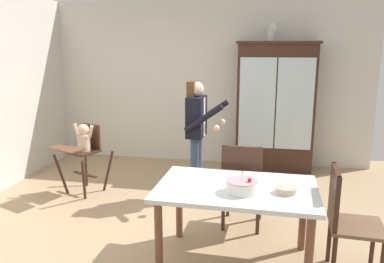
{
  "coord_description": "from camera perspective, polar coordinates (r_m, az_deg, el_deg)",
  "views": [
    {
      "loc": [
        0.87,
        -3.73,
        1.97
      ],
      "look_at": [
        0.07,
        0.7,
        0.95
      ],
      "focal_mm": 35.73,
      "sensor_mm": 36.0,
      "label": 1
    }
  ],
  "objects": [
    {
      "name": "wall_back",
      "position": [
        6.45,
        2.44,
        7.24
      ],
      "size": [
        5.32,
        0.06,
        2.7
      ],
      "primitive_type": "cube",
      "color": "beige",
      "rests_on": "ground_plane"
    },
    {
      "name": "ceramic_vase",
      "position": [
        6.1,
        11.75,
        14.2
      ],
      "size": [
        0.13,
        0.13,
        0.27
      ],
      "color": "#B2B7B2",
      "rests_on": "china_cabinet"
    },
    {
      "name": "dining_chair_right_end",
      "position": [
        3.57,
        21.85,
        -11.52
      ],
      "size": [
        0.47,
        0.47,
        0.96
      ],
      "rotation": [
        0.0,
        0.0,
        1.5
      ],
      "color": "#382116",
      "rests_on": "ground_plane"
    },
    {
      "name": "high_chair_with_toddler",
      "position": [
        5.32,
        -15.9,
        -2.06
      ],
      "size": [
        0.75,
        0.82,
        0.95
      ],
      "rotation": [
        0.0,
        0.0,
        -0.39
      ],
      "color": "#382116",
      "rests_on": "ground_plane"
    },
    {
      "name": "adult_person",
      "position": [
        4.89,
        0.74,
        0.95
      ],
      "size": [
        0.53,
        0.51,
        1.53
      ],
      "rotation": [
        0.0,
        0.0,
        1.49
      ],
      "color": "#33425B",
      "rests_on": "ground_plane"
    },
    {
      "name": "dining_chair_far_side",
      "position": [
        4.15,
        7.49,
        -7.29
      ],
      "size": [
        0.46,
        0.46,
        0.96
      ],
      "rotation": [
        0.0,
        0.0,
        3.09
      ],
      "color": "#382116",
      "rests_on": "ground_plane"
    },
    {
      "name": "serving_bowl",
      "position": [
        3.38,
        13.83,
        -8.46
      ],
      "size": [
        0.18,
        0.18,
        0.05
      ],
      "primitive_type": "cylinder",
      "color": "#C6AD93",
      "rests_on": "dining_table"
    },
    {
      "name": "ground_plane",
      "position": [
        4.31,
        -2.65,
        -14.47
      ],
      "size": [
        6.24,
        6.24,
        0.0
      ],
      "primitive_type": "plane",
      "color": "tan"
    },
    {
      "name": "birthday_cake",
      "position": [
        3.32,
        7.47,
        -8.07
      ],
      "size": [
        0.28,
        0.28,
        0.19
      ],
      "color": "white",
      "rests_on": "dining_table"
    },
    {
      "name": "china_cabinet",
      "position": [
        6.17,
        12.29,
        3.64
      ],
      "size": [
        1.25,
        0.48,
        2.03
      ],
      "color": "#382116",
      "rests_on": "ground_plane"
    },
    {
      "name": "dining_table",
      "position": [
        3.49,
        6.61,
        -9.68
      ],
      "size": [
        1.45,
        0.95,
        0.74
      ],
      "color": "silver",
      "rests_on": "ground_plane"
    }
  ]
}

